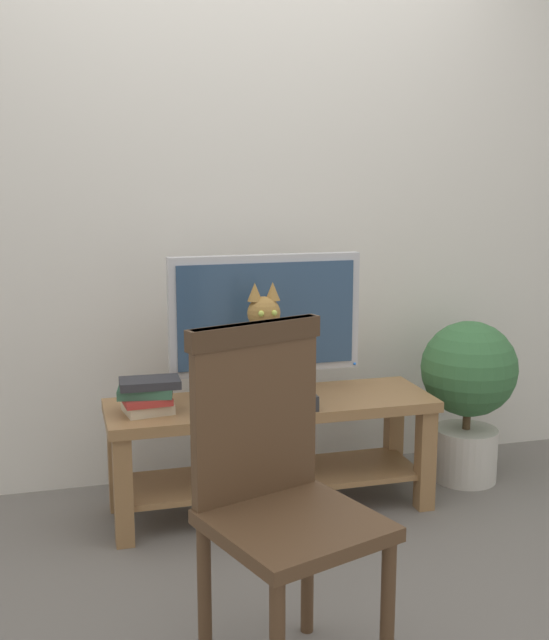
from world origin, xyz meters
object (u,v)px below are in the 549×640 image
at_px(potted_plant, 468,387).
at_px(book_stack, 147,395).
at_px(tv, 266,321).
at_px(media_box, 261,399).
at_px(tv_stand, 271,433).
at_px(cat, 262,352).
at_px(wooden_chair, 276,480).

bearing_deg(potted_plant, book_stack, -175.52).
height_order(tv, media_box, tv).
distance_m(tv_stand, potted_plant, 0.96).
relative_size(cat, book_stack, 1.80).
xyz_separation_m(tv, wooden_chair, (-0.27, -1.13, -0.22)).
bearing_deg(book_stack, potted_plant, 4.48).
bearing_deg(tv_stand, cat, -126.06).
xyz_separation_m(tv, media_box, (-0.06, -0.15, -0.29)).
bearing_deg(wooden_chair, potted_plant, 42.71).
relative_size(media_box, book_stack, 1.60).
bearing_deg(tv_stand, media_box, -132.42).
distance_m(tv, book_stack, 0.58).
distance_m(tv_stand, tv, 0.47).
height_order(media_box, wooden_chair, wooden_chair).
relative_size(tv, cat, 1.81).
bearing_deg(wooden_chair, book_stack, 103.52).
relative_size(wooden_chair, book_stack, 4.01).
relative_size(media_box, cat, 0.89).
xyz_separation_m(media_box, book_stack, (-0.45, 0.03, 0.04)).
distance_m(tv_stand, book_stack, 0.55).
height_order(tv, potted_plant, tv).
bearing_deg(wooden_chair, cat, 77.69).
xyz_separation_m(media_box, potted_plant, (1.01, 0.14, -0.07)).
xyz_separation_m(media_box, cat, (0.00, -0.01, 0.20)).
bearing_deg(tv, potted_plant, -0.56).
distance_m(media_box, cat, 0.20).
bearing_deg(book_stack, tv, 13.63).
bearing_deg(potted_plant, tv_stand, -175.13).
xyz_separation_m(tv_stand, tv, (0.00, 0.09, 0.46)).
relative_size(media_box, wooden_chair, 0.40).
bearing_deg(tv, tv_stand, -90.02).
bearing_deg(potted_plant, tv, 179.44).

